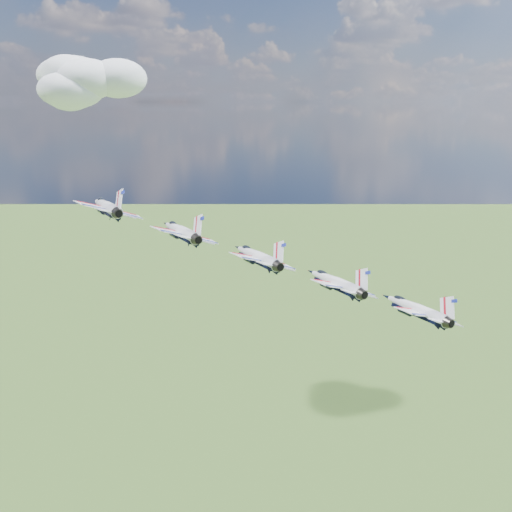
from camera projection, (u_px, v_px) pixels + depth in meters
cloud_far at (102, 86)px, 277.26m from camera, size 60.00×47.14×23.57m
jet_0 at (106, 206)px, 81.59m from camera, size 11.18×14.29×6.61m
jet_1 at (180, 231)px, 80.52m from camera, size 11.18×14.29×6.61m
jet_2 at (256, 256)px, 79.46m from camera, size 11.18×14.29×6.61m
jet_3 at (334, 282)px, 78.39m from camera, size 11.18×14.29×6.61m
jet_4 at (414, 308)px, 77.33m from camera, size 11.18×14.29×6.61m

